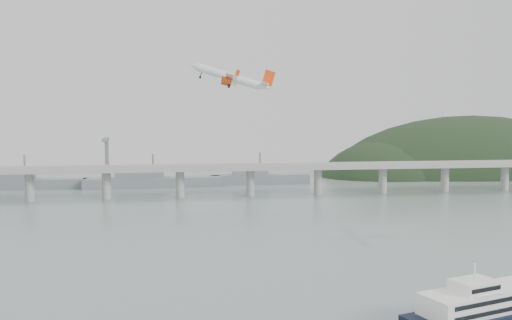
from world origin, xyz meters
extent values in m
plane|color=slate|center=(0.00, 0.00, 0.00)|extent=(900.00, 900.00, 0.00)
cube|color=#9A9A97|center=(0.00, 200.00, 20.00)|extent=(800.00, 22.00, 2.20)
cube|color=#9A9A97|center=(0.00, 189.50, 22.00)|extent=(800.00, 0.60, 1.80)
cube|color=#9A9A97|center=(0.00, 210.50, 22.00)|extent=(800.00, 0.60, 1.80)
cylinder|color=#9A9A97|center=(-130.00, 200.00, 9.50)|extent=(6.00, 6.00, 21.00)
cylinder|color=#9A9A97|center=(-80.00, 200.00, 9.50)|extent=(6.00, 6.00, 21.00)
cylinder|color=#9A9A97|center=(-30.00, 200.00, 9.50)|extent=(6.00, 6.00, 21.00)
cylinder|color=#9A9A97|center=(20.00, 200.00, 9.50)|extent=(6.00, 6.00, 21.00)
cylinder|color=#9A9A97|center=(70.00, 200.00, 9.50)|extent=(6.00, 6.00, 21.00)
cylinder|color=#9A9A97|center=(120.00, 200.00, 9.50)|extent=(6.00, 6.00, 21.00)
cylinder|color=#9A9A97|center=(170.00, 200.00, 9.50)|extent=(6.00, 6.00, 21.00)
cylinder|color=#9A9A97|center=(220.00, 200.00, 9.50)|extent=(6.00, 6.00, 21.00)
ellipsoid|color=black|center=(270.00, 330.00, -18.00)|extent=(320.00, 150.00, 156.00)
ellipsoid|color=black|center=(175.00, 320.00, -12.00)|extent=(140.00, 110.00, 96.00)
cube|color=slate|center=(-150.00, 270.00, 4.00)|extent=(95.67, 20.15, 8.00)
cube|color=slate|center=(-159.50, 270.00, 12.00)|extent=(33.90, 15.02, 8.00)
cylinder|color=slate|center=(-150.00, 270.00, 20.00)|extent=(1.60, 1.60, 14.00)
cube|color=slate|center=(-50.00, 265.00, 4.00)|extent=(110.55, 21.43, 8.00)
cube|color=slate|center=(-61.00, 265.00, 12.00)|extent=(39.01, 16.73, 8.00)
cylinder|color=slate|center=(-50.00, 265.00, 20.00)|extent=(1.60, 1.60, 14.00)
cube|color=slate|center=(40.00, 275.00, 4.00)|extent=(85.00, 13.60, 8.00)
cube|color=slate|center=(31.50, 275.00, 12.00)|extent=(29.75, 11.90, 8.00)
cylinder|color=slate|center=(40.00, 275.00, 20.00)|extent=(1.60, 1.60, 14.00)
cube|color=slate|center=(-90.00, 300.00, 20.00)|extent=(3.00, 3.00, 40.00)
cube|color=slate|center=(-90.00, 290.00, 38.00)|extent=(3.00, 28.00, 3.00)
cube|color=black|center=(46.00, -54.59, 2.19)|extent=(56.33, 27.81, 4.39)
cube|color=white|center=(46.00, -54.59, 7.13)|extent=(47.29, 23.27, 5.48)
cube|color=black|center=(44.47, -49.27, 8.55)|extent=(40.09, 11.69, 1.10)
cube|color=black|center=(44.47, -49.27, 5.92)|extent=(40.09, 11.69, 1.10)
cube|color=white|center=(37.57, -57.02, 11.29)|extent=(12.66, 10.41, 2.85)
cube|color=black|center=(38.65, -60.76, 11.29)|extent=(9.52, 2.86, 1.10)
cylinder|color=white|center=(37.57, -57.02, 14.80)|extent=(0.68, 0.68, 4.39)
cylinder|color=white|center=(-8.34, 84.61, 74.96)|extent=(31.72, 8.96, 13.01)
cone|color=white|center=(-25.57, 86.42, 80.14)|extent=(6.06, 4.83, 5.25)
cone|color=white|center=(9.59, 82.75, 70.15)|extent=(6.79, 4.46, 5.58)
cube|color=white|center=(-7.59, 84.47, 73.55)|extent=(8.94, 38.80, 3.92)
cube|color=white|center=(8.75, 82.88, 71.23)|extent=(4.74, 13.86, 1.99)
cube|color=#F44210|center=(10.90, 82.85, 74.48)|extent=(7.01, 1.07, 8.51)
cylinder|color=#F44210|center=(-9.11, 90.79, 72.21)|extent=(5.63, 3.37, 3.89)
cylinder|color=black|center=(-11.37, 91.03, 72.89)|extent=(1.41, 2.69, 2.61)
cube|color=white|center=(-8.78, 90.81, 73.29)|extent=(3.11, 0.59, 2.12)
cylinder|color=#F44210|center=(-10.22, 78.42, 72.83)|extent=(5.63, 3.37, 3.89)
cylinder|color=black|center=(-12.48, 78.66, 73.51)|extent=(1.41, 2.69, 2.61)
cube|color=white|center=(-9.89, 78.45, 73.92)|extent=(3.11, 0.59, 2.12)
cylinder|color=black|center=(-7.92, 87.35, 71.46)|extent=(1.21, 0.51, 2.73)
cylinder|color=black|center=(-8.28, 87.32, 70.27)|extent=(1.59, 0.60, 1.57)
cylinder|color=black|center=(-8.44, 81.50, 71.75)|extent=(1.21, 0.51, 2.73)
cylinder|color=black|center=(-8.80, 81.47, 70.56)|extent=(1.59, 0.60, 1.57)
cylinder|color=black|center=(-22.18, 85.90, 75.81)|extent=(1.21, 0.51, 2.73)
cylinder|color=black|center=(-22.54, 85.87, 74.63)|extent=(1.59, 0.60, 1.57)
cube|color=#F44210|center=(-3.32, 103.38, 73.24)|extent=(2.53, 0.47, 3.12)
cube|color=#F44210|center=(-6.76, 65.16, 75.16)|extent=(2.53, 0.47, 3.12)
camera|label=1|loc=(-39.12, -180.90, 52.51)|focal=38.00mm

